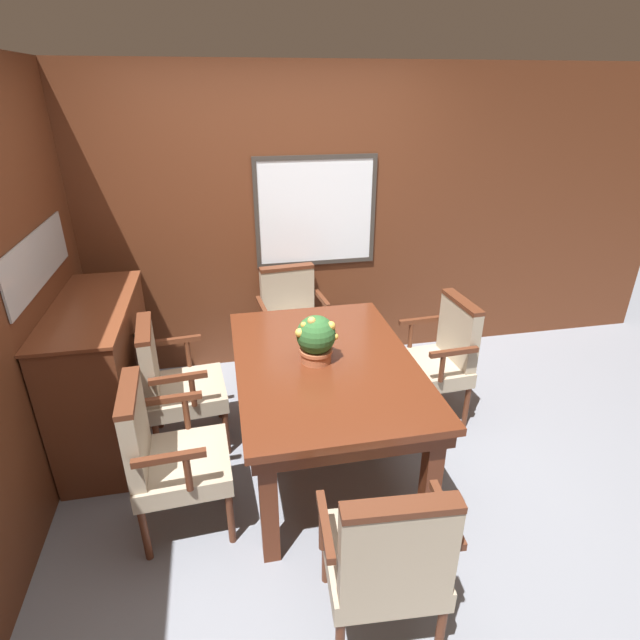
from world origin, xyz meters
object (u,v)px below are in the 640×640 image
(dining_table, at_px, (325,374))
(chair_left_far, at_px, (174,381))
(chair_left_near, at_px, (167,453))
(chair_head_near, at_px, (387,556))
(sideboard_cabinet, at_px, (104,374))
(potted_plant, at_px, (316,339))
(chair_head_far, at_px, (292,319))
(chair_right_far, at_px, (439,355))

(dining_table, bearing_deg, chair_left_far, 158.38)
(chair_left_near, bearing_deg, chair_head_near, -134.83)
(chair_left_near, distance_m, sideboard_cabinet, 1.01)
(chair_left_far, relative_size, sideboard_cabinet, 0.75)
(chair_head_near, relative_size, potted_plant, 3.01)
(chair_left_near, xyz_separation_m, sideboard_cabinet, (-0.47, 0.90, 0.01))
(chair_head_far, distance_m, chair_left_near, 1.78)
(chair_head_far, xyz_separation_m, chair_right_far, (0.95, -0.83, 0.00))
(chair_left_far, xyz_separation_m, chair_head_near, (0.95, -1.58, 0.00))
(chair_left_far, relative_size, chair_head_near, 1.00)
(dining_table, height_order, chair_left_near, chair_left_near)
(chair_head_far, xyz_separation_m, chair_left_near, (-0.91, -1.53, 0.00))
(dining_table, distance_m, chair_right_far, 1.00)
(chair_left_far, height_order, chair_left_near, same)
(chair_left_far, distance_m, chair_right_far, 1.87)
(dining_table, xyz_separation_m, chair_head_near, (0.01, -1.20, -0.16))
(chair_left_far, relative_size, chair_left_near, 1.00)
(chair_head_near, xyz_separation_m, sideboard_cabinet, (-1.42, 1.75, 0.01))
(potted_plant, height_order, sideboard_cabinet, potted_plant)
(chair_right_far, bearing_deg, chair_left_far, -94.02)
(potted_plant, bearing_deg, sideboard_cabinet, 158.19)
(chair_head_far, xyz_separation_m, potted_plant, (-0.02, -1.17, 0.42))
(dining_table, height_order, sideboard_cabinet, sideboard_cabinet)
(chair_head_far, relative_size, chair_head_near, 1.00)
(potted_plant, bearing_deg, chair_head_far, 88.98)
(dining_table, xyz_separation_m, sideboard_cabinet, (-1.41, 0.54, -0.15))
(chair_right_far, distance_m, sideboard_cabinet, 2.34)
(chair_right_far, bearing_deg, sideboard_cabinet, -98.03)
(chair_left_near, relative_size, chair_head_near, 1.00)
(chair_left_near, xyz_separation_m, chair_head_near, (0.95, -0.85, 0.00))
(chair_left_near, distance_m, chair_head_near, 1.27)
(sideboard_cabinet, bearing_deg, chair_head_near, -50.92)
(chair_head_near, distance_m, potted_plant, 1.27)
(chair_left_far, bearing_deg, chair_right_far, -95.97)
(dining_table, distance_m, chair_left_near, 1.02)
(chair_left_far, height_order, chair_right_far, same)
(potted_plant, distance_m, sideboard_cabinet, 1.51)
(potted_plant, bearing_deg, chair_right_far, 19.53)
(chair_right_far, distance_m, chair_head_near, 1.80)
(chair_head_far, height_order, chair_left_far, same)
(chair_head_near, bearing_deg, chair_left_far, -54.42)
(chair_left_far, height_order, chair_head_near, same)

